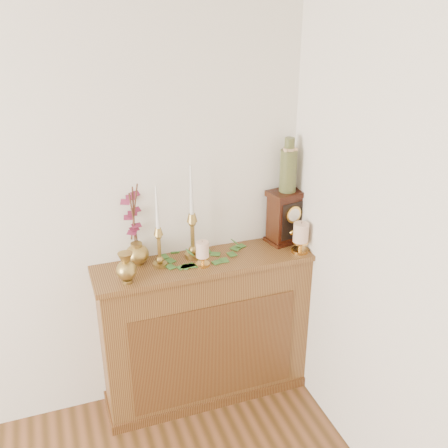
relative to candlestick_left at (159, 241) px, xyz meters
name	(u,v)px	position (x,y,z in m)	size (l,w,h in m)	color
console_shelf	(206,334)	(0.25, -0.02, -0.64)	(1.24, 0.34, 0.93)	brown
candlestick_left	(159,241)	(0.00, 0.00, 0.00)	(0.08, 0.08, 0.46)	#A68642
candlestick_center	(192,228)	(0.20, 0.04, 0.03)	(0.09, 0.09, 0.54)	#A68642
bud_vase	(126,268)	(-0.20, -0.12, -0.07)	(0.10, 0.10, 0.17)	#A68642
ginger_jar	(133,226)	(-0.11, 0.10, 0.06)	(0.20, 0.21, 0.48)	#A68642
pillar_candle_left	(202,252)	(0.22, -0.07, -0.07)	(0.08, 0.08, 0.15)	gold
pillar_candle_right	(301,236)	(0.79, -0.11, -0.05)	(0.10, 0.10, 0.19)	gold
ivy_garland	(201,256)	(0.24, 0.02, -0.14)	(0.49, 0.20, 0.09)	#366928
mantel_clock	(286,217)	(0.77, 0.05, 0.00)	(0.24, 0.19, 0.32)	black
ceramic_vase	(288,168)	(0.77, 0.05, 0.30)	(0.10, 0.10, 0.31)	#172E20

